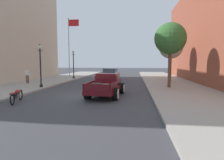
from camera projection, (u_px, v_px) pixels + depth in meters
name	position (u px, v px, depth m)	size (l,w,h in m)	color
ground_plane	(88.00, 95.00, 13.67)	(140.00, 140.00, 0.00)	#3D3D42
sidewalk_right	(192.00, 96.00, 12.81)	(5.50, 64.00, 0.15)	#9E998E
hotrod_truck_maroon	(107.00, 85.00, 13.53)	(2.44, 5.03, 1.58)	#510F14
motorcycle_parked	(17.00, 95.00, 11.14)	(0.79, 2.06, 0.93)	black
car_background_red	(111.00, 75.00, 23.84)	(2.05, 4.39, 1.65)	#AD1E1E
pedestrian_sidewalk_left	(27.00, 75.00, 20.11)	(0.53, 0.22, 1.65)	brown
street_lamp_near	(40.00, 62.00, 16.87)	(0.50, 0.32, 3.85)	black
street_lamp_far	(73.00, 62.00, 26.25)	(0.50, 0.32, 3.85)	black
flagpole	(70.00, 41.00, 29.70)	(1.74, 0.16, 9.16)	#B2B2B7
street_tree_nearest	(170.00, 39.00, 16.56)	(2.77, 2.77, 5.69)	brown
street_tree_second	(171.00, 47.00, 21.94)	(2.76, 2.76, 5.41)	brown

